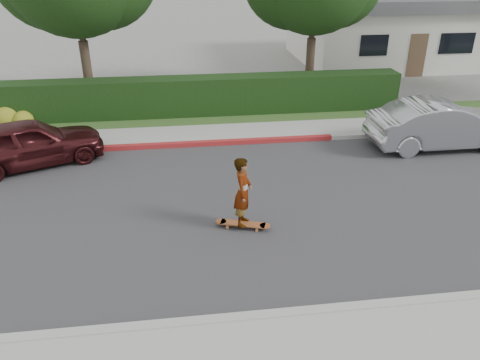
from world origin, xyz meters
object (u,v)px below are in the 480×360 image
(skateboard, at_px, (243,224))
(car_silver, at_px, (442,124))
(skateboarder, at_px, (243,192))
(car_maroon, at_px, (30,143))

(skateboard, distance_m, car_silver, 8.13)
(skateboard, xyz_separation_m, skateboarder, (0.00, 0.00, 0.84))
(skateboard, height_order, car_silver, car_silver)
(skateboard, bearing_deg, car_maroon, 160.82)
(skateboarder, height_order, car_silver, skateboarder)
(car_maroon, bearing_deg, skateboarder, -149.68)
(skateboard, height_order, skateboarder, skateboarder)
(skateboarder, bearing_deg, skateboard, 0.00)
(skateboard, relative_size, car_silver, 0.28)
(skateboarder, xyz_separation_m, car_maroon, (-5.73, 4.33, -0.24))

